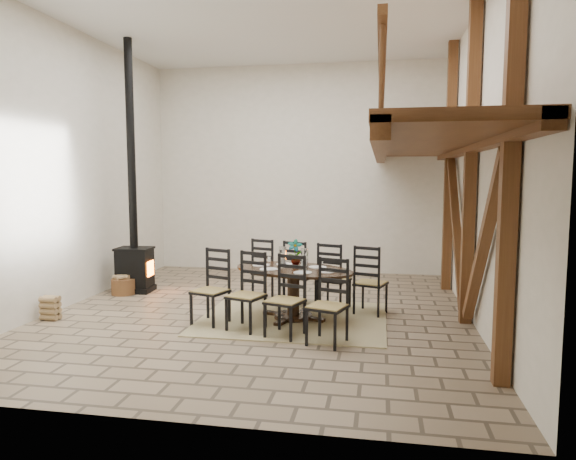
% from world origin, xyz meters
% --- Properties ---
extents(ground, '(8.00, 8.00, 0.00)m').
position_xyz_m(ground, '(0.00, 0.00, 0.00)').
color(ground, gray).
rests_on(ground, ground).
extents(room_shell, '(7.02, 8.02, 5.01)m').
position_xyz_m(room_shell, '(1.19, 0.00, 3.01)').
color(room_shell, white).
rests_on(room_shell, ground).
extents(rug, '(3.00, 2.50, 0.02)m').
position_xyz_m(rug, '(0.64, -0.29, 0.01)').
color(rug, tan).
rests_on(rug, ground).
extents(dining_table, '(3.09, 2.94, 1.31)m').
position_xyz_m(dining_table, '(0.64, -0.29, 0.41)').
color(dining_table, black).
rests_on(dining_table, ground).
extents(wood_stove, '(0.73, 0.58, 5.00)m').
position_xyz_m(wood_stove, '(-2.86, 1.12, 1.11)').
color(wood_stove, black).
rests_on(wood_stove, ground).
extents(log_basket, '(0.48, 0.48, 0.39)m').
position_xyz_m(log_basket, '(-2.98, 0.87, 0.17)').
color(log_basket, brown).
rests_on(log_basket, ground).
extents(log_stack, '(0.29, 0.20, 0.39)m').
position_xyz_m(log_stack, '(-3.25, -1.05, 0.20)').
color(log_stack, tan).
rests_on(log_stack, ground).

